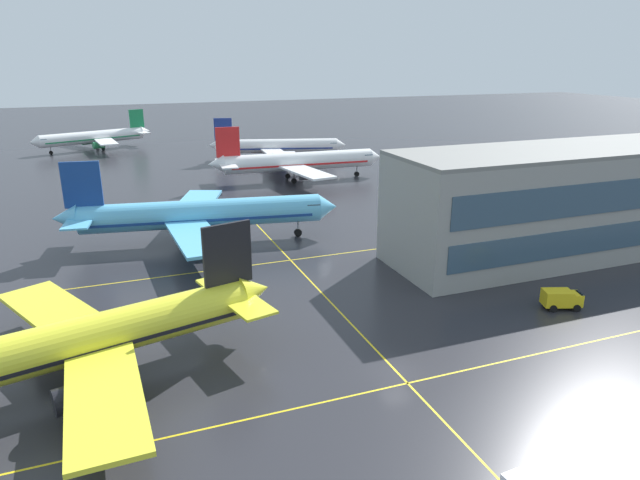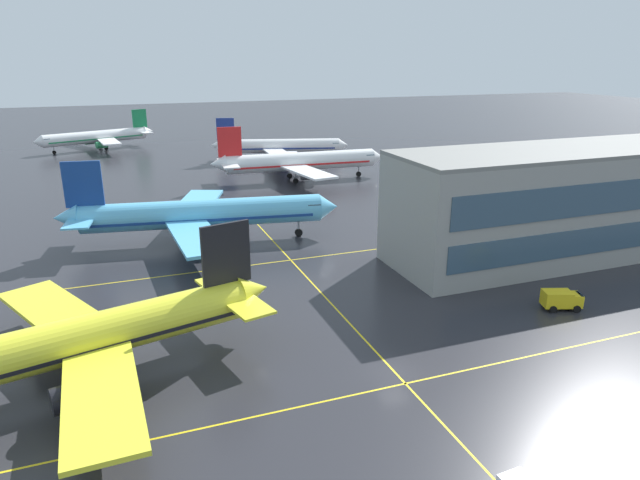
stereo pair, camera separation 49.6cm
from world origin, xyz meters
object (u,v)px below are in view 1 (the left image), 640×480
at_px(service_truck_red_van, 562,298).
at_px(airliner_third_row, 297,162).
at_px(airliner_front_gate, 69,344).
at_px(airliner_far_right_stand, 94,137).
at_px(airliner_far_left_stand, 277,146).
at_px(airliner_second_row, 199,214).

bearing_deg(service_truck_red_van, airliner_third_row, 94.67).
relative_size(airliner_front_gate, airliner_far_right_stand, 1.12).
bearing_deg(airliner_far_right_stand, airliner_far_left_stand, -38.93).
distance_m(airliner_front_gate, airliner_far_right_stand, 131.41).
relative_size(airliner_third_row, airliner_far_left_stand, 1.12).
xyz_separation_m(airliner_second_row, airliner_far_left_stand, (30.04, 60.77, -0.53)).
bearing_deg(airliner_third_row, airliner_second_row, -127.20).
xyz_separation_m(airliner_third_row, service_truck_red_van, (5.95, -72.86, -3.01)).
bearing_deg(airliner_far_right_stand, service_truck_red_van, -70.36).
bearing_deg(airliner_second_row, service_truck_red_van, -48.10).
bearing_deg(airliner_third_row, airliner_far_left_stand, 83.56).
distance_m(airliner_far_left_stand, service_truck_red_van, 97.84).
relative_size(airliner_second_row, airliner_third_row, 1.04).
relative_size(airliner_far_left_stand, airliner_far_right_stand, 1.05).
bearing_deg(airliner_front_gate, airliner_third_row, 58.30).
height_order(airliner_far_left_stand, service_truck_red_van, airliner_far_left_stand).
bearing_deg(service_truck_red_van, airliner_second_row, 131.90).
bearing_deg(airliner_second_row, airliner_far_right_stand, 98.55).
bearing_deg(service_truck_red_van, airliner_front_gate, 177.24).
relative_size(airliner_third_row, airliner_far_right_stand, 1.17).
bearing_deg(airliner_far_left_stand, service_truck_red_van, -88.16).
xyz_separation_m(airliner_front_gate, airliner_third_row, (43.53, 70.48, 0.14)).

